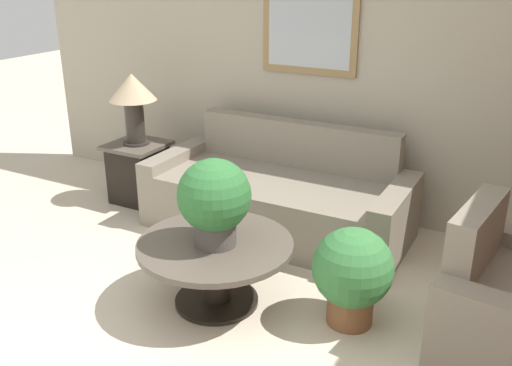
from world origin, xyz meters
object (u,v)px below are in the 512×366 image
potted_plant_on_table (214,199)px  table_lamp (133,95)px  coffee_table (216,259)px  couch_main (279,198)px  potted_plant_floor (352,273)px  side_table (139,172)px

potted_plant_on_table → table_lamp: bearing=143.9°
coffee_table → table_lamp: (-1.61, 1.17, 0.71)m
couch_main → potted_plant_on_table: 1.35m
coffee_table → table_lamp: table_lamp is taller
potted_plant_on_table → potted_plant_floor: bearing=15.3°
potted_plant_on_table → potted_plant_floor: (0.87, 0.24, -0.42)m
coffee_table → couch_main: bearing=96.2°
couch_main → coffee_table: 1.24m
table_lamp → potted_plant_floor: table_lamp is taller
coffee_table → potted_plant_on_table: bearing=-48.5°
coffee_table → side_table: bearing=144.0°
coffee_table → table_lamp: 2.11m
side_table → potted_plant_floor: size_ratio=0.88×
table_lamp → side_table: bearing=116.6°
side_table → table_lamp: (0.00, -0.00, 0.75)m
table_lamp → potted_plant_floor: bearing=-20.9°
table_lamp → potted_plant_floor: 2.75m
side_table → potted_plant_on_table: bearing=-36.1°
side_table → potted_plant_floor: 2.67m
couch_main → coffee_table: (0.13, -1.23, 0.04)m
potted_plant_on_table → couch_main: bearing=96.8°
coffee_table → potted_plant_floor: 0.91m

